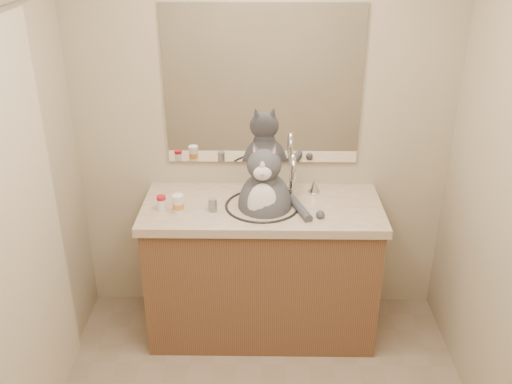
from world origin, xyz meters
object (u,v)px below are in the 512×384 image
cat (265,201)px  pill_bottle_orange (178,204)px  pill_bottle_redcap (161,203)px  grey_canister (213,205)px

cat → pill_bottle_orange: cat is taller
cat → pill_bottle_redcap: 0.57m
pill_bottle_redcap → grey_canister: 0.28m
pill_bottle_redcap → pill_bottle_orange: 0.10m
cat → pill_bottle_orange: size_ratio=5.71×
cat → grey_canister: 0.29m
cat → grey_canister: (-0.29, -0.06, 0.00)m
pill_bottle_redcap → grey_canister: pill_bottle_redcap is taller
cat → grey_canister: cat is taller
grey_canister → pill_bottle_redcap: bearing=178.9°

